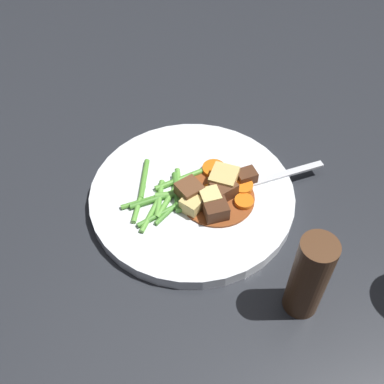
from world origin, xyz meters
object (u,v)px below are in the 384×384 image
(meat_chunk_1, at_px, (224,190))
(meat_chunk_3, at_px, (192,193))
(meat_chunk_0, at_px, (246,177))
(carrot_slice_2, at_px, (213,192))
(fork, at_px, (262,180))
(meat_chunk_2, at_px, (216,210))
(carrot_slice_3, at_px, (214,169))
(carrot_slice_1, at_px, (242,187))
(potato_chunk_1, at_px, (224,180))
(dinner_plate, at_px, (192,196))
(potato_chunk_0, at_px, (210,200))
(potato_chunk_2, at_px, (192,205))
(pepper_mill, at_px, (309,277))
(carrot_slice_0, at_px, (244,202))

(meat_chunk_1, bearing_deg, meat_chunk_3, -155.63)
(meat_chunk_0, bearing_deg, carrot_slice_2, -136.14)
(meat_chunk_0, relative_size, fork, 0.18)
(fork, bearing_deg, meat_chunk_2, -120.24)
(carrot_slice_3, bearing_deg, carrot_slice_1, -25.12)
(potato_chunk_1, relative_size, meat_chunk_2, 1.22)
(dinner_plate, xyz_separation_m, meat_chunk_3, (0.00, -0.01, 0.02))
(potato_chunk_0, xyz_separation_m, potato_chunk_2, (-0.02, -0.01, -0.00))
(meat_chunk_3, bearing_deg, pepper_mill, -31.70)
(potato_chunk_1, xyz_separation_m, potato_chunk_2, (-0.03, -0.05, -0.00))
(carrot_slice_2, bearing_deg, potato_chunk_2, -119.27)
(potato_chunk_2, distance_m, fork, 0.11)
(potato_chunk_1, height_order, meat_chunk_3, potato_chunk_1)
(dinner_plate, height_order, pepper_mill, pepper_mill)
(carrot_slice_1, height_order, meat_chunk_1, meat_chunk_1)
(carrot_slice_2, height_order, potato_chunk_0, potato_chunk_0)
(dinner_plate, distance_m, potato_chunk_1, 0.05)
(fork, bearing_deg, pepper_mill, -63.60)
(meat_chunk_2, relative_size, fork, 0.20)
(carrot_slice_3, distance_m, potato_chunk_2, 0.08)
(carrot_slice_0, relative_size, potato_chunk_0, 0.97)
(dinner_plate, bearing_deg, pepper_mill, -33.95)
(carrot_slice_3, relative_size, meat_chunk_2, 1.09)
(meat_chunk_2, bearing_deg, meat_chunk_1, 88.65)
(carrot_slice_1, bearing_deg, meat_chunk_0, 83.23)
(carrot_slice_0, bearing_deg, meat_chunk_0, 99.25)
(carrot_slice_0, distance_m, potato_chunk_2, 0.07)
(meat_chunk_1, xyz_separation_m, meat_chunk_2, (-0.00, -0.04, 0.00))
(dinner_plate, distance_m, meat_chunk_3, 0.03)
(carrot_slice_0, distance_m, pepper_mill, 0.15)
(carrot_slice_0, xyz_separation_m, potato_chunk_0, (-0.04, -0.02, 0.01))
(dinner_plate, distance_m, potato_chunk_2, 0.04)
(carrot_slice_2, bearing_deg, meat_chunk_1, 6.24)
(carrot_slice_3, distance_m, meat_chunk_3, 0.06)
(fork, bearing_deg, meat_chunk_0, -160.50)
(carrot_slice_1, xyz_separation_m, meat_chunk_3, (-0.06, -0.04, 0.01))
(carrot_slice_1, distance_m, carrot_slice_2, 0.04)
(potato_chunk_0, height_order, meat_chunk_1, potato_chunk_0)
(dinner_plate, distance_m, carrot_slice_1, 0.07)
(carrot_slice_2, bearing_deg, meat_chunk_3, -146.35)
(meat_chunk_3, bearing_deg, carrot_slice_3, 76.42)
(carrot_slice_1, height_order, potato_chunk_1, potato_chunk_1)
(meat_chunk_0, xyz_separation_m, meat_chunk_3, (-0.06, -0.05, 0.00))
(carrot_slice_0, height_order, meat_chunk_0, meat_chunk_0)
(dinner_plate, distance_m, fork, 0.10)
(dinner_plate, height_order, meat_chunk_2, meat_chunk_2)
(dinner_plate, relative_size, carrot_slice_3, 8.58)
(meat_chunk_2, bearing_deg, fork, 59.76)
(potato_chunk_1, xyz_separation_m, pepper_mill, (0.13, -0.13, 0.03))
(carrot_slice_0, height_order, meat_chunk_1, meat_chunk_1)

